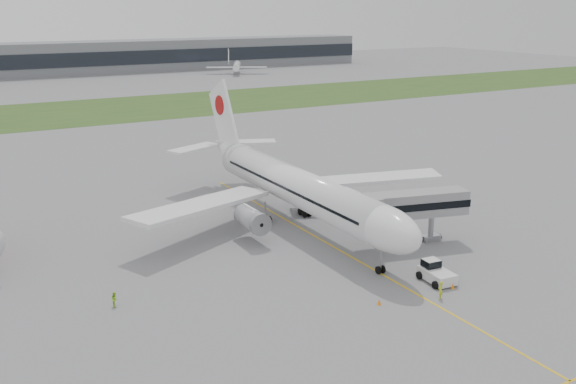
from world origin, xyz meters
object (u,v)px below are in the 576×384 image
airliner (293,184)px  ground_crew_near (440,290)px  jet_bridge (406,206)px  pushback_tug (435,272)px

airliner → ground_crew_near: size_ratio=28.27×
jet_bridge → ground_crew_near: jet_bridge is taller
airliner → pushback_tug: bearing=-80.6°
airliner → ground_crew_near: (1.39, -28.12, -4.71)m
pushback_tug → jet_bridge: jet_bridge is taller
airliner → pushback_tug: airliner is taller
jet_bridge → airliner: bearing=133.8°
jet_bridge → ground_crew_near: size_ratio=8.08×
pushback_tug → jet_bridge: 11.80m
jet_bridge → ground_crew_near: 16.05m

